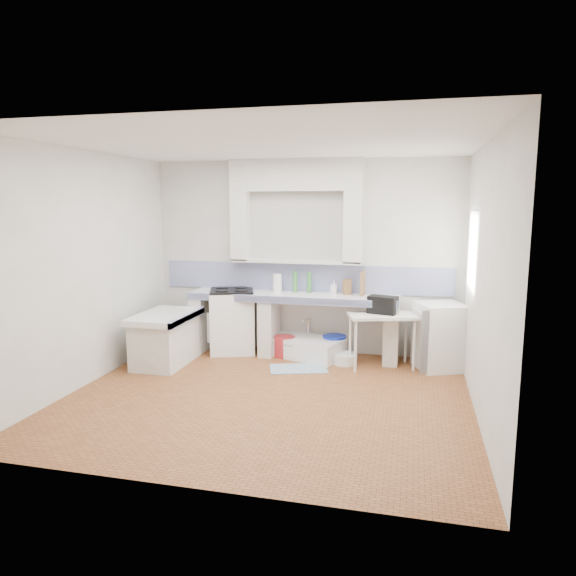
% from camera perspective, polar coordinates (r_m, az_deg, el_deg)
% --- Properties ---
extents(floor, '(4.50, 4.50, 0.00)m').
position_cam_1_polar(floor, '(6.06, -2.27, -11.80)').
color(floor, brown).
rests_on(floor, ground).
extents(ceiling, '(4.50, 4.50, 0.00)m').
position_cam_1_polar(ceiling, '(5.70, -2.45, 15.51)').
color(ceiling, silver).
rests_on(ceiling, ground).
extents(wall_back, '(4.50, 0.00, 4.50)m').
position_cam_1_polar(wall_back, '(7.65, 1.76, 3.37)').
color(wall_back, silver).
rests_on(wall_back, ground).
extents(wall_front, '(4.50, 0.00, 4.50)m').
position_cam_1_polar(wall_front, '(3.86, -10.53, -2.45)').
color(wall_front, silver).
rests_on(wall_front, ground).
extents(wall_left, '(0.00, 4.50, 4.50)m').
position_cam_1_polar(wall_left, '(6.69, -21.24, 1.94)').
color(wall_left, silver).
rests_on(wall_left, ground).
extents(wall_right, '(0.00, 4.50, 4.50)m').
position_cam_1_polar(wall_right, '(5.54, 20.62, 0.61)').
color(wall_right, silver).
rests_on(wall_right, ground).
extents(alcove_mass, '(1.90, 0.25, 0.45)m').
position_cam_1_polar(alcove_mass, '(7.52, 0.84, 12.25)').
color(alcove_mass, silver).
rests_on(alcove_mass, ground).
extents(window_frame, '(0.35, 0.86, 1.06)m').
position_cam_1_polar(window_frame, '(6.73, 20.99, 3.70)').
color(window_frame, '#392312').
rests_on(window_frame, ground).
extents(lace_valance, '(0.01, 0.84, 0.24)m').
position_cam_1_polar(lace_valance, '(6.69, 19.93, 7.00)').
color(lace_valance, white).
rests_on(lace_valance, ground).
extents(counter_slab, '(3.00, 0.60, 0.08)m').
position_cam_1_polar(counter_slab, '(7.45, 0.52, -0.97)').
color(counter_slab, white).
rests_on(counter_slab, ground).
extents(counter_lip, '(3.00, 0.04, 0.10)m').
position_cam_1_polar(counter_lip, '(7.18, 0.01, -1.35)').
color(counter_lip, navy).
rests_on(counter_lip, ground).
extents(counter_pier_left, '(0.20, 0.55, 0.82)m').
position_cam_1_polar(counter_pier_left, '(7.97, -9.36, -3.73)').
color(counter_pier_left, silver).
rests_on(counter_pier_left, ground).
extents(counter_pier_mid, '(0.20, 0.55, 0.82)m').
position_cam_1_polar(counter_pier_mid, '(7.63, -2.06, -4.19)').
color(counter_pier_mid, silver).
rests_on(counter_pier_mid, ground).
extents(counter_pier_right, '(0.20, 0.55, 0.82)m').
position_cam_1_polar(counter_pier_right, '(7.36, 11.22, -4.85)').
color(counter_pier_right, silver).
rests_on(counter_pier_right, ground).
extents(peninsula_top, '(0.70, 1.10, 0.08)m').
position_cam_1_polar(peninsula_top, '(7.29, -13.31, -3.04)').
color(peninsula_top, white).
rests_on(peninsula_top, ground).
extents(peninsula_base, '(0.60, 1.00, 0.62)m').
position_cam_1_polar(peninsula_base, '(7.37, -13.21, -5.70)').
color(peninsula_base, silver).
rests_on(peninsula_base, ground).
extents(peninsula_lip, '(0.04, 1.10, 0.10)m').
position_cam_1_polar(peninsula_lip, '(7.15, -10.94, -3.20)').
color(peninsula_lip, navy).
rests_on(peninsula_lip, ground).
extents(backsplash, '(4.27, 0.03, 0.40)m').
position_cam_1_polar(backsplash, '(7.67, 1.73, 1.13)').
color(backsplash, navy).
rests_on(backsplash, ground).
extents(stove, '(0.80, 0.79, 0.90)m').
position_cam_1_polar(stove, '(7.77, -6.11, -3.68)').
color(stove, white).
rests_on(stove, ground).
extents(sink, '(1.19, 0.90, 0.25)m').
position_cam_1_polar(sink, '(7.54, 1.92, -6.58)').
color(sink, white).
rests_on(sink, ground).
extents(side_table, '(0.98, 0.72, 0.04)m').
position_cam_1_polar(side_table, '(7.11, 10.17, -5.70)').
color(side_table, white).
rests_on(side_table, ground).
extents(fridge, '(0.74, 0.74, 0.88)m').
position_cam_1_polar(fridge, '(7.21, 16.28, -5.09)').
color(fridge, white).
rests_on(fridge, ground).
extents(bucket_red, '(0.34, 0.34, 0.29)m').
position_cam_1_polar(bucket_red, '(7.55, -0.42, -6.38)').
color(bucket_red, '#AF2227').
rests_on(bucket_red, ground).
extents(bucket_orange, '(0.29, 0.29, 0.25)m').
position_cam_1_polar(bucket_orange, '(7.49, 2.86, -6.72)').
color(bucket_orange, '#D5571A').
rests_on(bucket_orange, ground).
extents(bucket_blue, '(0.34, 0.34, 0.31)m').
position_cam_1_polar(bucket_blue, '(7.54, 5.08, -6.37)').
color(bucket_blue, '#0E26AE').
rests_on(bucket_blue, ground).
extents(basin_white, '(0.41, 0.41, 0.14)m').
position_cam_1_polar(basin_white, '(7.28, 6.15, -7.66)').
color(basin_white, white).
rests_on(basin_white, ground).
extents(water_bottle_a, '(0.09, 0.09, 0.26)m').
position_cam_1_polar(water_bottle_a, '(7.74, 1.09, -6.10)').
color(water_bottle_a, silver).
rests_on(water_bottle_a, ground).
extents(water_bottle_b, '(0.09, 0.09, 0.26)m').
position_cam_1_polar(water_bottle_b, '(7.68, 2.99, -6.24)').
color(water_bottle_b, silver).
rests_on(water_bottle_b, ground).
extents(black_bag, '(0.42, 0.31, 0.23)m').
position_cam_1_polar(black_bag, '(7.05, 10.32, -1.82)').
color(black_bag, black).
rests_on(black_bag, side_table).
extents(green_bottle_a, '(0.09, 0.09, 0.31)m').
position_cam_1_polar(green_bottle_a, '(7.56, 0.76, 0.69)').
color(green_bottle_a, '#387C35').
rests_on(green_bottle_a, counter_slab).
extents(green_bottle_b, '(0.09, 0.09, 0.31)m').
position_cam_1_polar(green_bottle_b, '(7.52, 2.31, 0.61)').
color(green_bottle_b, '#387C35').
rests_on(green_bottle_b, counter_slab).
extents(knife_block, '(0.14, 0.13, 0.22)m').
position_cam_1_polar(knife_block, '(7.44, 6.45, 0.14)').
color(knife_block, olive).
rests_on(knife_block, counter_slab).
extents(cutting_board, '(0.06, 0.25, 0.34)m').
position_cam_1_polar(cutting_board, '(7.41, 8.16, 0.53)').
color(cutting_board, olive).
rests_on(cutting_board, counter_slab).
extents(paper_towel, '(0.16, 0.16, 0.26)m').
position_cam_1_polar(paper_towel, '(7.60, -1.17, 0.55)').
color(paper_towel, white).
rests_on(paper_towel, counter_slab).
extents(soap_bottle, '(0.09, 0.09, 0.19)m').
position_cam_1_polar(soap_bottle, '(7.47, 5.04, 0.08)').
color(soap_bottle, white).
rests_on(soap_bottle, counter_slab).
extents(rug, '(0.84, 0.63, 0.01)m').
position_cam_1_polar(rug, '(7.02, 1.14, -8.79)').
color(rug, '#3D6386').
rests_on(rug, ground).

